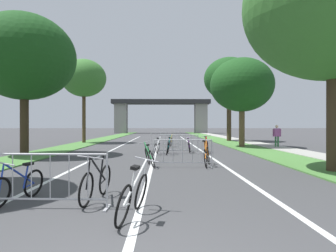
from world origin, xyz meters
TOP-DOWN VIEW (x-y plane):
  - grass_verge_left at (-6.22, 27.08)m, footprint 2.29×66.20m
  - grass_verge_right at (6.22, 27.08)m, footprint 2.29×66.20m
  - sidewalk_path_right at (8.21, 27.08)m, footprint 1.68×66.20m
  - lane_stripe_center at (0.00, 19.15)m, footprint 0.14×38.30m
  - lane_stripe_right_lane at (2.79, 19.15)m, footprint 0.14×38.30m
  - lane_stripe_left_lane at (-2.79, 19.15)m, footprint 0.14×38.30m
  - overpass_bridge at (0.00, 54.71)m, footprint 18.84×3.64m
  - tree_left_maple_mid at (-6.84, 13.01)m, footprint 5.28×5.28m
  - tree_left_pine_near at (-6.54, 23.51)m, footprint 3.88×3.88m
  - tree_right_oak_near at (6.15, 7.23)m, footprint 5.98×5.98m
  - tree_right_oak_mid at (6.05, 18.38)m, footprint 4.50×4.50m
  - tree_right_pine_far at (6.84, 26.03)m, footprint 4.86×4.86m
  - crowd_barrier_nearest at (-1.70, 3.05)m, footprint 2.24×0.54m
  - crowd_barrier_second at (1.17, 8.46)m, footprint 2.24×0.57m
  - crowd_barrier_third at (1.30, 13.87)m, footprint 2.24×0.53m
  - crowd_barrier_fourth at (0.62, 19.29)m, footprint 2.24×0.55m
  - bicycle_yellow_0 at (0.93, 18.70)m, footprint 0.66×1.69m
  - bicycle_orange_1 at (2.12, 8.82)m, footprint 0.55×1.78m
  - bicycle_teal_2 at (0.72, 13.46)m, footprint 0.54×1.79m
  - bicycle_blue_3 at (-2.51, 3.48)m, footprint 0.53×1.57m
  - bicycle_white_4 at (-0.06, 2.44)m, footprint 0.67×1.71m
  - bicycle_black_5 at (-0.95, 3.64)m, footprint 0.53×1.75m
  - bicycle_silver_6 at (0.09, 13.33)m, footprint 0.64×1.61m
  - bicycle_purple_7 at (1.94, 14.45)m, footprint 0.50×1.71m
  - bicycle_red_8 at (2.93, 14.35)m, footprint 0.58×1.67m
  - bicycle_green_9 at (-0.10, 8.80)m, footprint 0.71×1.68m
  - pedestrian_pushing_bike at (8.37, 17.89)m, footprint 0.58×0.29m

SIDE VIEW (x-z plane):
  - lane_stripe_center at x=0.00m, z-range 0.00..0.01m
  - lane_stripe_right_lane at x=2.79m, z-range 0.00..0.01m
  - lane_stripe_left_lane at x=-2.79m, z-range 0.00..0.01m
  - grass_verge_left at x=-6.22m, z-range 0.00..0.05m
  - grass_verge_right at x=6.22m, z-range 0.00..0.05m
  - sidewalk_path_right at x=8.21m, z-range 0.00..0.08m
  - bicycle_blue_3 at x=-2.51m, z-range -0.11..0.79m
  - bicycle_purple_7 at x=1.94m, z-range -0.09..0.80m
  - bicycle_silver_6 at x=0.09m, z-range -0.10..0.82m
  - bicycle_green_9 at x=-0.10m, z-range -0.10..0.85m
  - bicycle_yellow_0 at x=0.93m, z-range -0.10..0.86m
  - bicycle_red_8 at x=2.93m, z-range -0.10..0.87m
  - bicycle_white_4 at x=-0.06m, z-range -0.11..0.88m
  - bicycle_black_5 at x=-0.95m, z-range -0.11..0.89m
  - bicycle_teal_2 at x=0.72m, z-range -0.12..0.90m
  - bicycle_orange_1 at x=2.12m, z-range -0.11..0.90m
  - crowd_barrier_nearest at x=-1.70m, z-range -0.01..1.04m
  - crowd_barrier_second at x=1.17m, z-range -0.01..1.04m
  - crowd_barrier_third at x=1.30m, z-range -0.01..1.04m
  - crowd_barrier_fourth at x=0.62m, z-range -0.01..1.04m
  - pedestrian_pushing_bike at x=8.37m, z-range 0.17..1.76m
  - overpass_bridge at x=0.00m, z-range 1.11..7.60m
  - tree_right_oak_mid at x=6.05m, z-range 1.25..7.61m
  - tree_left_maple_mid at x=-6.84m, z-range 1.43..8.82m
  - tree_right_oak_near at x=6.15m, z-range 1.53..9.70m
  - tree_left_pine_near at x=-6.54m, z-range 2.01..9.38m
  - tree_right_pine_far at x=6.84m, z-range 1.98..10.15m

